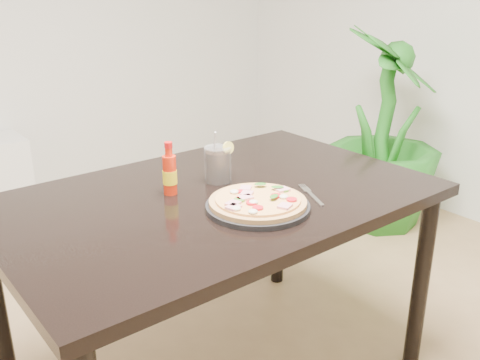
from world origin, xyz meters
TOP-DOWN VIEW (x-y plane):
  - dining_table at (-0.08, -0.00)m, footprint 1.40×0.90m
  - plate at (-0.06, -0.19)m, footprint 0.32×0.32m
  - pizza at (-0.06, -0.19)m, footprint 0.30×0.30m
  - hot_sauce_bottle at (-0.20, 0.09)m, footprint 0.05×0.05m
  - cola_cup at (-0.01, 0.09)m, footprint 0.10×0.09m
  - fork at (0.15, -0.20)m, footprint 0.09×0.18m
  - houseplant at (1.52, 0.52)m, footprint 0.92×0.92m
  - plant_pot at (1.52, 0.52)m, footprint 0.28×0.28m

SIDE VIEW (x-z plane):
  - plant_pot at x=1.52m, z-range 0.00..0.22m
  - houseplant at x=1.52m, z-range 0.00..1.17m
  - dining_table at x=-0.08m, z-range 0.29..1.04m
  - fork at x=0.15m, z-range 0.75..0.76m
  - plate at x=-0.06m, z-range 0.75..0.77m
  - pizza at x=-0.06m, z-range 0.76..0.79m
  - cola_cup at x=-0.01m, z-range 0.72..0.90m
  - hot_sauce_bottle at x=-0.20m, z-range 0.73..0.91m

